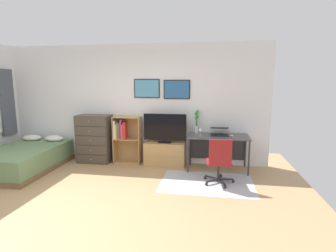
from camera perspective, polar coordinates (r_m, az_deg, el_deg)
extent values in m
plane|color=tan|center=(4.28, -17.05, -16.43)|extent=(7.20, 7.20, 0.00)
cube|color=white|center=(6.15, -7.54, 4.79)|extent=(6.12, 0.06, 2.70)
cube|color=black|center=(5.99, -4.63, 8.16)|extent=(0.59, 0.02, 0.42)
cube|color=#4C93B7|center=(5.98, -4.66, 8.15)|extent=(0.55, 0.01, 0.38)
cube|color=black|center=(5.86, 1.93, 7.98)|extent=(0.59, 0.02, 0.42)
cube|color=#285B93|center=(5.85, 1.91, 7.98)|extent=(0.55, 0.01, 0.38)
cube|color=#4C515B|center=(7.21, -31.63, 4.39)|extent=(0.05, 0.40, 1.54)
cube|color=#B2B7BC|center=(5.01, 8.48, -12.18)|extent=(1.70, 1.20, 0.01)
cube|color=brown|center=(6.44, -28.91, -7.90)|extent=(1.38, 2.04, 0.10)
cube|color=#6B8C5B|center=(6.38, -29.08, -5.87)|extent=(1.34, 2.00, 0.37)
ellipsoid|color=white|center=(7.08, -27.58, -2.28)|extent=(0.45, 0.30, 0.14)
ellipsoid|color=white|center=(6.77, -23.57, -2.49)|extent=(0.45, 0.30, 0.14)
cube|color=#4C4238|center=(6.33, -15.73, -2.66)|extent=(0.76, 0.42, 1.11)
cube|color=#493F35|center=(6.24, -16.39, -6.99)|extent=(0.72, 0.01, 0.20)
sphere|color=#A59E8C|center=(6.23, -16.46, -7.03)|extent=(0.03, 0.03, 0.03)
cube|color=#493F35|center=(6.19, -16.49, -5.05)|extent=(0.72, 0.01, 0.20)
sphere|color=#A59E8C|center=(6.17, -16.55, -5.08)|extent=(0.03, 0.03, 0.03)
cube|color=#493F35|center=(6.14, -16.58, -3.07)|extent=(0.72, 0.01, 0.20)
sphere|color=#A59E8C|center=(6.12, -16.65, -3.10)|extent=(0.03, 0.03, 0.03)
cube|color=#493F35|center=(6.09, -16.68, -1.06)|extent=(0.72, 0.01, 0.20)
sphere|color=#A59E8C|center=(6.08, -16.74, -1.09)|extent=(0.03, 0.03, 0.03)
cube|color=#493F35|center=(6.06, -16.78, 0.97)|extent=(0.72, 0.01, 0.20)
sphere|color=#A59E8C|center=(6.05, -16.84, 0.95)|extent=(0.03, 0.03, 0.03)
cube|color=tan|center=(6.20, -11.51, -2.87)|extent=(0.02, 0.30, 1.08)
cube|color=tan|center=(6.01, -6.05, -3.12)|extent=(0.02, 0.30, 1.08)
cube|color=tan|center=(6.23, -8.70, -7.76)|extent=(0.63, 0.30, 0.02)
cube|color=tan|center=(6.09, -8.83, -2.80)|extent=(0.59, 0.30, 0.02)
cube|color=tan|center=(6.01, -8.95, 1.94)|extent=(0.59, 0.30, 0.02)
cube|color=tan|center=(6.23, -8.41, -2.72)|extent=(0.63, 0.01, 1.08)
cube|color=white|center=(6.11, -11.37, -0.78)|extent=(0.04, 0.21, 0.41)
cube|color=gold|center=(6.10, -11.03, -1.17)|extent=(0.03, 0.21, 0.33)
cube|color=#2D8C4C|center=(6.08, -10.72, -1.00)|extent=(0.03, 0.20, 0.37)
cube|color=red|center=(6.06, -10.41, -1.04)|extent=(0.03, 0.19, 0.37)
cube|color=#8C388C|center=(6.04, -10.06, -0.72)|extent=(0.03, 0.18, 0.44)
cube|color=orange|center=(6.03, -9.77, -1.25)|extent=(0.02, 0.17, 0.33)
cube|color=red|center=(6.03, -9.47, -0.96)|extent=(0.02, 0.20, 0.39)
cube|color=red|center=(6.01, -9.27, -0.99)|extent=(0.03, 0.17, 0.39)
cube|color=tan|center=(5.90, -0.65, -6.08)|extent=(0.90, 0.40, 0.52)
cube|color=tan|center=(5.71, -1.01, -6.62)|extent=(0.90, 0.01, 0.02)
cube|color=black|center=(5.82, -0.69, -3.56)|extent=(0.28, 0.16, 0.02)
cube|color=black|center=(5.81, -0.69, -3.22)|extent=(0.06, 0.04, 0.05)
cube|color=black|center=(5.75, -0.70, -0.25)|extent=(0.95, 0.02, 0.59)
cube|color=black|center=(5.74, -0.72, -0.27)|extent=(0.92, 0.01, 0.56)
cube|color=#4C4C4F|center=(5.59, 10.87, -2.23)|extent=(1.27, 0.64, 0.03)
cube|color=#2D2D30|center=(5.42, 4.35, -6.50)|extent=(0.03, 0.03, 0.71)
cube|color=#2D2D30|center=(5.45, 17.24, -6.81)|extent=(0.03, 0.03, 0.71)
cube|color=#2D2D30|center=(5.97, 4.86, -4.99)|extent=(0.03, 0.03, 0.71)
cube|color=#2D2D30|center=(6.00, 16.52, -5.28)|extent=(0.03, 0.03, 0.71)
cube|color=#2D2D30|center=(5.97, 10.71, -4.78)|extent=(1.21, 0.02, 0.50)
cylinder|color=#232326|center=(5.11, 14.05, -11.68)|extent=(0.05, 0.05, 0.05)
cube|color=#232326|center=(5.07, 12.48, -11.29)|extent=(0.28, 0.06, 0.02)
cylinder|color=#232326|center=(5.32, 11.46, -10.69)|extent=(0.05, 0.05, 0.05)
cube|color=#232326|center=(5.18, 11.18, -10.79)|extent=(0.09, 0.28, 0.02)
cylinder|color=#232326|center=(5.19, 8.11, -11.11)|extent=(0.05, 0.05, 0.05)
cube|color=#232326|center=(5.11, 9.48, -11.00)|extent=(0.26, 0.17, 0.02)
cylinder|color=#232326|center=(4.89, 8.39, -12.46)|extent=(0.05, 0.05, 0.05)
cube|color=#232326|center=(4.96, 9.66, -11.66)|extent=(0.23, 0.21, 0.02)
cylinder|color=#232326|center=(4.83, 12.29, -12.85)|extent=(0.05, 0.05, 0.05)
cube|color=#232326|center=(4.93, 11.57, -11.85)|extent=(0.14, 0.27, 0.02)
cylinder|color=#232326|center=(4.99, 10.93, -9.54)|extent=(0.04, 0.04, 0.30)
cube|color=maroon|center=(4.94, 10.99, -7.73)|extent=(0.48, 0.48, 0.03)
cube|color=maroon|center=(4.69, 11.38, -5.65)|extent=(0.40, 0.07, 0.45)
cube|color=black|center=(5.62, 11.19, -1.97)|extent=(0.39, 0.28, 0.01)
cube|color=black|center=(5.61, 11.20, -1.90)|extent=(0.37, 0.25, 0.00)
cube|color=black|center=(5.75, 11.11, -0.44)|extent=(0.39, 0.26, 0.07)
cube|color=navy|center=(5.75, 11.12, -0.44)|extent=(0.37, 0.24, 0.06)
ellipsoid|color=silver|center=(5.56, 13.76, -2.07)|extent=(0.06, 0.10, 0.03)
cylinder|color=silver|center=(5.81, 6.23, -0.73)|extent=(0.09, 0.09, 0.16)
cylinder|color=#3D8438|center=(5.78, 6.40, 0.50)|extent=(0.01, 0.01, 0.32)
sphere|color=#308B2C|center=(5.76, 6.43, 2.05)|extent=(0.07, 0.07, 0.07)
cylinder|color=#3D8438|center=(5.80, 6.37, 1.05)|extent=(0.01, 0.01, 0.42)
sphere|color=#308B2C|center=(5.77, 6.41, 3.12)|extent=(0.07, 0.07, 0.07)
cylinder|color=#3D8438|center=(5.80, 6.20, 0.36)|extent=(0.01, 0.01, 0.28)
sphere|color=#308B2C|center=(5.78, 6.23, 1.75)|extent=(0.07, 0.07, 0.07)
cylinder|color=#3D8438|center=(5.78, 6.15, 0.81)|extent=(0.01, 0.01, 0.38)
sphere|color=#308B2C|center=(5.75, 6.18, 2.69)|extent=(0.07, 0.07, 0.07)
cylinder|color=#3D8438|center=(5.76, 6.34, 0.92)|extent=(0.01, 0.01, 0.41)
sphere|color=#308B2C|center=(5.73, 6.38, 2.93)|extent=(0.07, 0.07, 0.07)
cylinder|color=silver|center=(5.50, 7.05, -2.13)|extent=(0.06, 0.06, 0.01)
cylinder|color=silver|center=(5.49, 7.06, -1.59)|extent=(0.01, 0.01, 0.10)
cone|color=silver|center=(5.48, 7.07, -0.70)|extent=(0.07, 0.07, 0.07)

